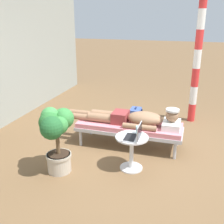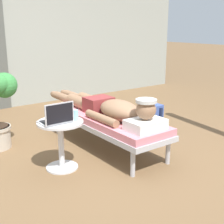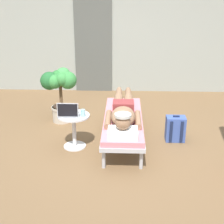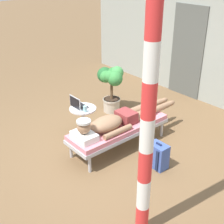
% 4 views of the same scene
% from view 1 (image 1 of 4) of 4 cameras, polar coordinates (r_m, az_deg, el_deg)
% --- Properties ---
extents(ground_plane, '(40.00, 40.00, 0.00)m').
position_cam_1_polar(ground_plane, '(4.74, 5.41, -7.87)').
color(ground_plane, brown).
extents(lounge_chair, '(0.60, 1.82, 0.42)m').
position_cam_1_polar(lounge_chair, '(4.75, 3.60, -3.16)').
color(lounge_chair, '#B7B7BC').
rests_on(lounge_chair, ground).
extents(person_reclining, '(0.53, 2.17, 0.33)m').
position_cam_1_polar(person_reclining, '(4.68, 4.12, -1.25)').
color(person_reclining, white).
rests_on(person_reclining, lounge_chair).
extents(side_table, '(0.48, 0.48, 0.52)m').
position_cam_1_polar(side_table, '(4.05, 4.11, -7.26)').
color(side_table, silver).
rests_on(side_table, ground).
extents(laptop, '(0.31, 0.24, 0.23)m').
position_cam_1_polar(laptop, '(3.89, 4.73, -4.78)').
color(laptop, silver).
rests_on(laptop, side_table).
extents(drink_glass, '(0.06, 0.06, 0.11)m').
position_cam_1_polar(drink_glass, '(4.08, 5.43, -3.65)').
color(drink_glass, '#99D8E5').
rests_on(drink_glass, side_table).
extents(backpack, '(0.30, 0.26, 0.42)m').
position_cam_1_polar(backpack, '(5.57, 4.82, -1.30)').
color(backpack, '#3F59A5').
rests_on(backpack, ground).
extents(potted_plant, '(0.64, 0.45, 0.97)m').
position_cam_1_polar(potted_plant, '(3.92, -11.46, -3.91)').
color(potted_plant, '#BFB29E').
rests_on(potted_plant, ground).
extents(porch_post, '(0.15, 0.15, 2.66)m').
position_cam_1_polar(porch_post, '(5.88, 17.29, 10.50)').
color(porch_post, red).
rests_on(porch_post, ground).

